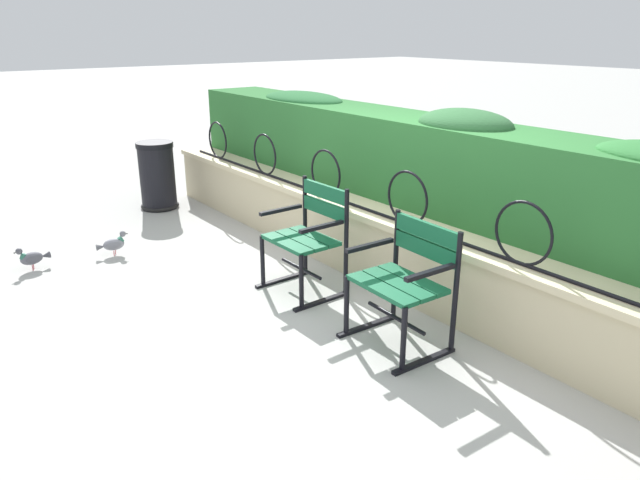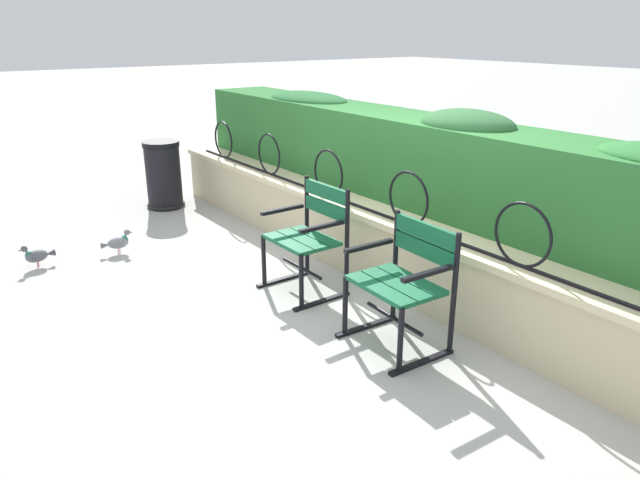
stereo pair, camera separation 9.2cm
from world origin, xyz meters
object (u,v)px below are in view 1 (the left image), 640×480
Objects in this scene: park_chair_left at (309,235)px; park_chair_right at (406,279)px; trash_bin at (157,177)px; pigeon_far_side at (113,244)px; pigeon_near_chairs at (32,258)px.

park_chair_right is at bearing 0.69° from park_chair_left.
park_chair_left is at bearing -179.31° from park_chair_right.
pigeon_far_side is at bearing -38.15° from trash_bin.
park_chair_right reaches higher than trash_bin.
trash_bin is (-1.14, 1.64, 0.26)m from pigeon_near_chairs.
park_chair_left is 2.98× the size of pigeon_far_side.
trash_bin reaches higher than pigeon_far_side.
park_chair_left is 1.07m from park_chair_right.
park_chair_right is 2.85× the size of pigeon_near_chairs.
trash_bin reaches higher than pigeon_near_chairs.
park_chair_left is 2.92m from trash_bin.
trash_bin is (-3.99, -0.07, -0.09)m from park_chair_right.
pigeon_far_side is (0.07, 0.68, 0.00)m from pigeon_near_chairs.
pigeon_near_chairs is (-2.85, -1.71, -0.35)m from park_chair_right.
park_chair_left is 2.02m from pigeon_far_side.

